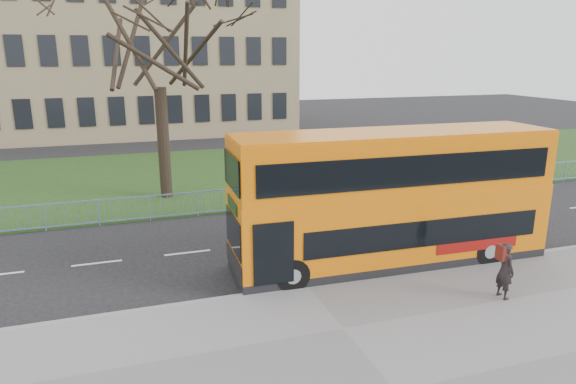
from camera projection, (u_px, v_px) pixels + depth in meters
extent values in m
plane|color=black|center=(291.00, 269.00, 16.65)|extent=(120.00, 120.00, 0.00)
cube|color=gray|center=(307.00, 287.00, 15.21)|extent=(80.00, 0.20, 0.14)
cube|color=#1D3613|center=(213.00, 174.00, 29.75)|extent=(80.00, 15.40, 0.08)
cube|color=#8A7157|center=(112.00, 51.00, 45.42)|extent=(30.00, 15.00, 14.00)
cube|color=orange|center=(390.00, 225.00, 16.83)|extent=(10.48, 2.76, 1.93)
cube|color=orange|center=(392.00, 192.00, 16.54)|extent=(10.48, 2.76, 0.33)
cube|color=orange|center=(394.00, 160.00, 16.27)|extent=(10.42, 2.71, 1.74)
cube|color=black|center=(427.00, 233.00, 15.82)|extent=(8.03, 0.26, 0.84)
cube|color=black|center=(414.00, 171.00, 15.15)|extent=(9.58, 0.30, 0.94)
cylinder|color=black|center=(292.00, 275.00, 14.98)|extent=(1.04, 0.31, 1.03)
cylinder|color=black|center=(488.00, 250.00, 16.85)|extent=(1.04, 0.31, 1.03)
imported|color=black|center=(505.00, 270.00, 14.27)|extent=(0.42, 0.61, 1.63)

